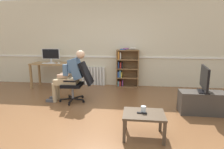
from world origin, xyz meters
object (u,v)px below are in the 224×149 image
Objects in this scene: person_seated at (70,75)px; tv_stand at (202,103)px; spare_remote at (142,113)px; computer_mouse at (59,63)px; bookshelf at (126,68)px; coffee_table at (144,117)px; radiator at (93,76)px; computer_desk at (53,67)px; office_chair at (79,80)px; imac_monitor at (51,54)px; tv_screen at (204,79)px; drinking_glass at (143,109)px; keyboard at (49,63)px.

person_seated is 2.94m from tv_stand.
computer_mouse is at bearing 46.89° from spare_remote.
bookshelf is 3.00m from coffee_table.
person_seated is (0.75, -1.11, -0.12)m from computer_mouse.
computer_desk is at bearing -161.76° from radiator.
computer_desk is at bearing -142.69° from person_seated.
bookshelf reaches higher than spare_remote.
computer_desk is 1.32× the size of office_chair.
office_chair is 2.05m from spare_remote.
person_seated reaches higher than imac_monitor.
tv_screen reaches higher than drinking_glass.
spare_remote is (-0.02, -0.04, -0.04)m from drinking_glass.
radiator is 0.79× the size of office_chair.
radiator is (-1.07, 0.10, -0.29)m from bookshelf.
imac_monitor is 0.46× the size of person_seated.
keyboard is 0.54× the size of tv_screen.
person_seated is 1.63× the size of tv_screen.
computer_mouse is 3.50m from drinking_glass.
drinking_glass is at bearing 44.00° from office_chair.
bookshelf reaches higher than keyboard.
office_chair is 6.45× the size of spare_remote.
radiator is at bearing 115.98° from drinking_glass.
tv_screen is at bearing -36.47° from radiator.
person_seated is 2.23m from coffee_table.
spare_remote is (1.44, -1.46, -0.13)m from office_chair.
computer_mouse reaches higher than spare_remote.
imac_monitor reaches higher than spare_remote.
computer_desk is at bearing 154.81° from computer_mouse.
bookshelf reaches higher than computer_desk.
computer_mouse is 0.67× the size of spare_remote.
imac_monitor reaches higher than tv_screen.
bookshelf is (2.33, 0.22, -0.42)m from imac_monitor.
coffee_table is at bearing -42.97° from keyboard.
computer_mouse is at bearing 133.46° from coffee_table.
imac_monitor is (-0.08, 0.08, 0.37)m from computer_desk.
bookshelf is at bearing 143.30° from office_chair.
computer_mouse is at bearing -151.22° from radiator.
radiator reaches higher than drinking_glass.
tv_screen is 7.35× the size of drinking_glass.
tv_stand is 1.62m from coffee_table.
radiator is 0.62× the size of person_seated.
tv_stand is (3.63, -1.49, -0.55)m from computer_mouse.
office_chair is at bearing 171.83° from tv_stand.
office_chair reaches higher than drinking_glass.
radiator is at bearing 178.64° from office_chair.
coffee_table is at bearing -73.08° from drinking_glass.
computer_desk reaches higher than tv_stand.
spare_remote is (1.45, -3.07, 0.09)m from radiator.
imac_monitor is 3.79× the size of spare_remote.
bookshelf is at bearing 138.71° from person_seated.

